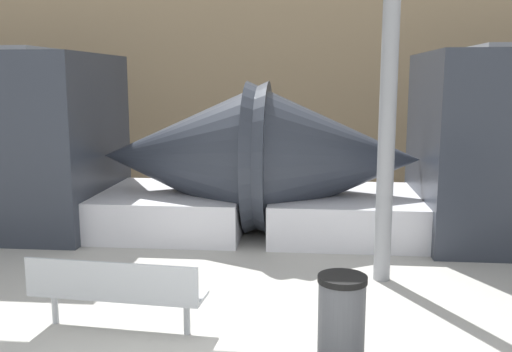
{
  "coord_description": "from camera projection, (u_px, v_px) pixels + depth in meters",
  "views": [
    {
      "loc": [
        0.58,
        -4.47,
        2.67
      ],
      "look_at": [
        -0.13,
        2.91,
        1.4
      ],
      "focal_mm": 40.0,
      "sensor_mm": 36.0,
      "label": 1
    }
  ],
  "objects": [
    {
      "name": "trash_bin",
      "position": [
        341.0,
        318.0,
        5.42
      ],
      "size": [
        0.47,
        0.47,
        0.84
      ],
      "color": "#4C4F54",
      "rests_on": "ground_plane"
    },
    {
      "name": "station_wall",
      "position": [
        288.0,
        86.0,
        14.37
      ],
      "size": [
        56.0,
        0.2,
        5.0
      ],
      "primitive_type": "cube",
      "color": "#9E8460",
      "rests_on": "ground_plane"
    },
    {
      "name": "support_column_near",
      "position": [
        387.0,
        140.0,
        7.37
      ],
      "size": [
        0.22,
        0.22,
        3.78
      ],
      "primitive_type": "cylinder",
      "color": "gray",
      "rests_on": "ground_plane"
    },
    {
      "name": "bench_near",
      "position": [
        115.0,
        289.0,
        6.01
      ],
      "size": [
        1.92,
        0.6,
        0.81
      ],
      "rotation": [
        0.0,
        0.0,
        -0.09
      ],
      "color": "#ADB2B7",
      "rests_on": "ground_plane"
    }
  ]
}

